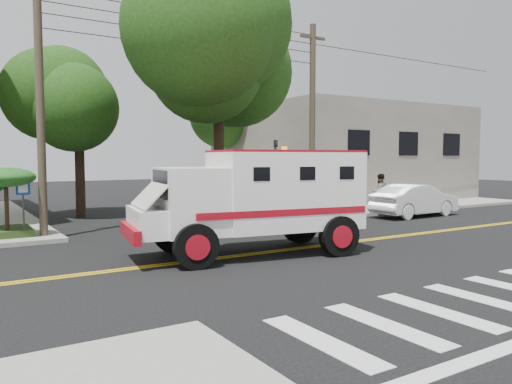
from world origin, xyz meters
TOP-DOWN VIEW (x-y plane):
  - ground at (0.00, 0.00)m, footprint 100.00×100.00m
  - sidewalk_ne at (13.50, 13.50)m, footprint 17.00×17.00m
  - building_right at (15.00, 14.00)m, footprint 14.00×12.00m
  - utility_pole_left at (-5.60, 6.00)m, footprint 0.28×0.28m
  - utility_pole_right at (6.30, 6.20)m, footprint 0.28×0.28m
  - tree_main at (1.94, 6.21)m, footprint 6.08×5.70m
  - tree_left at (-2.68, 11.79)m, footprint 4.48×4.20m
  - tree_right at (8.84, 15.77)m, footprint 4.80×4.50m
  - traffic_signal at (3.80, 5.60)m, footprint 0.15×0.18m
  - accessibility_sign at (-6.20, 6.17)m, footprint 0.45×0.10m
  - armored_truck at (-0.71, -0.09)m, footprint 7.00×3.54m
  - parked_sedan at (10.70, 3.80)m, footprint 4.80×1.81m
  - pedestrian_a at (8.93, 7.92)m, footprint 0.72×0.56m
  - pedestrian_b at (10.10, 5.50)m, footprint 1.03×0.87m

SIDE VIEW (x-z plane):
  - ground at x=0.00m, z-range 0.00..0.00m
  - sidewalk_ne at x=13.50m, z-range 0.00..0.15m
  - parked_sedan at x=10.70m, z-range 0.00..1.56m
  - pedestrian_a at x=8.93m, z-range 0.15..1.88m
  - pedestrian_b at x=10.10m, z-range 0.15..2.02m
  - accessibility_sign at x=-6.20m, z-range 0.35..2.38m
  - armored_truck at x=-0.71m, z-range 0.21..3.26m
  - traffic_signal at x=3.80m, z-range 0.43..4.03m
  - building_right at x=15.00m, z-range 0.15..6.15m
  - utility_pole_left at x=-5.60m, z-range 0.00..9.00m
  - utility_pole_right at x=6.30m, z-range 0.00..9.00m
  - tree_left at x=-2.68m, z-range 1.88..9.58m
  - tree_right at x=8.84m, z-range 1.99..10.19m
  - tree_main at x=1.94m, z-range 2.27..12.12m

